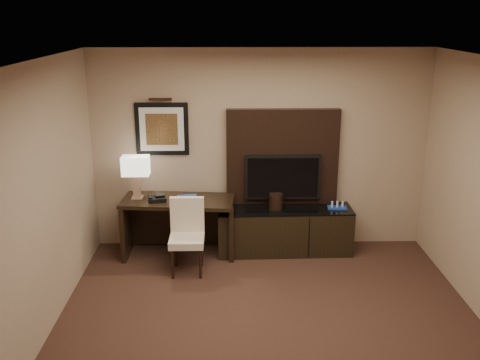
{
  "coord_description": "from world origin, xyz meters",
  "views": [
    {
      "loc": [
        -0.4,
        -4.47,
        3.12
      ],
      "look_at": [
        -0.28,
        1.8,
        1.15
      ],
      "focal_mm": 40.0,
      "sensor_mm": 36.0,
      "label": 1
    }
  ],
  "objects_px": {
    "credenza": "(284,230)",
    "ice_bucket": "(276,201)",
    "tv": "(283,177)",
    "minibar_tray": "(337,205)",
    "desk_phone": "(157,197)",
    "desk_chair": "(187,240)",
    "desk": "(179,227)",
    "table_lamp": "(136,179)"
  },
  "relations": [
    {
      "from": "tv",
      "to": "minibar_tray",
      "type": "xyz_separation_m",
      "value": [
        0.73,
        -0.14,
        -0.36
      ]
    },
    {
      "from": "tv",
      "to": "desk_phone",
      "type": "xyz_separation_m",
      "value": [
        -1.65,
        -0.25,
        -0.18
      ]
    },
    {
      "from": "desk_phone",
      "to": "minibar_tray",
      "type": "distance_m",
      "value": 2.39
    },
    {
      "from": "desk",
      "to": "minibar_tray",
      "type": "height_order",
      "value": "desk"
    },
    {
      "from": "desk",
      "to": "minibar_tray",
      "type": "relative_size",
      "value": 5.82
    },
    {
      "from": "credenza",
      "to": "table_lamp",
      "type": "xyz_separation_m",
      "value": [
        -1.96,
        0.0,
        0.73
      ]
    },
    {
      "from": "tv",
      "to": "desk_chair",
      "type": "xyz_separation_m",
      "value": [
        -1.24,
        -0.73,
        -0.58
      ]
    },
    {
      "from": "tv",
      "to": "credenza",
      "type": "bearing_deg",
      "value": -78.53
    },
    {
      "from": "credenza",
      "to": "tv",
      "type": "bearing_deg",
      "value": 100.03
    },
    {
      "from": "desk_chair",
      "to": "tv",
      "type": "bearing_deg",
      "value": 30.37
    },
    {
      "from": "credenza",
      "to": "ice_bucket",
      "type": "distance_m",
      "value": 0.43
    },
    {
      "from": "desk_chair",
      "to": "desk_phone",
      "type": "bearing_deg",
      "value": 129.89
    },
    {
      "from": "credenza",
      "to": "minibar_tray",
      "type": "distance_m",
      "value": 0.78
    },
    {
      "from": "desk",
      "to": "table_lamp",
      "type": "distance_m",
      "value": 0.85
    },
    {
      "from": "table_lamp",
      "to": "ice_bucket",
      "type": "bearing_deg",
      "value": 0.3
    },
    {
      "from": "credenza",
      "to": "desk_chair",
      "type": "distance_m",
      "value": 1.41
    },
    {
      "from": "credenza",
      "to": "minibar_tray",
      "type": "xyz_separation_m",
      "value": [
        0.7,
        0.0,
        0.35
      ]
    },
    {
      "from": "desk",
      "to": "credenza",
      "type": "bearing_deg",
      "value": 6.79
    },
    {
      "from": "tv",
      "to": "ice_bucket",
      "type": "relative_size",
      "value": 4.84
    },
    {
      "from": "desk",
      "to": "tv",
      "type": "bearing_deg",
      "value": 12.55
    },
    {
      "from": "desk_chair",
      "to": "table_lamp",
      "type": "height_order",
      "value": "table_lamp"
    },
    {
      "from": "tv",
      "to": "table_lamp",
      "type": "relative_size",
      "value": 1.92
    },
    {
      "from": "desk",
      "to": "minibar_tray",
      "type": "bearing_deg",
      "value": 6.2
    },
    {
      "from": "credenza",
      "to": "desk_phone",
      "type": "bearing_deg",
      "value": -177.7
    },
    {
      "from": "credenza",
      "to": "desk_phone",
      "type": "relative_size",
      "value": 8.23
    },
    {
      "from": "table_lamp",
      "to": "ice_bucket",
      "type": "height_order",
      "value": "table_lamp"
    },
    {
      "from": "desk",
      "to": "tv",
      "type": "distance_m",
      "value": 1.54
    },
    {
      "from": "desk_chair",
      "to": "desk_phone",
      "type": "height_order",
      "value": "desk_phone"
    },
    {
      "from": "table_lamp",
      "to": "desk_phone",
      "type": "bearing_deg",
      "value": -21.95
    },
    {
      "from": "tv",
      "to": "minibar_tray",
      "type": "relative_size",
      "value": 3.99
    },
    {
      "from": "credenza",
      "to": "ice_bucket",
      "type": "height_order",
      "value": "ice_bucket"
    },
    {
      "from": "minibar_tray",
      "to": "credenza",
      "type": "bearing_deg",
      "value": -179.79
    },
    {
      "from": "desk_phone",
      "to": "desk_chair",
      "type": "bearing_deg",
      "value": -64.19
    },
    {
      "from": "table_lamp",
      "to": "desk_phone",
      "type": "relative_size",
      "value": 2.39
    },
    {
      "from": "desk_phone",
      "to": "ice_bucket",
      "type": "xyz_separation_m",
      "value": [
        1.55,
        0.12,
        -0.11
      ]
    },
    {
      "from": "desk_phone",
      "to": "minibar_tray",
      "type": "height_order",
      "value": "desk_phone"
    },
    {
      "from": "credenza",
      "to": "tv",
      "type": "distance_m",
      "value": 0.73
    },
    {
      "from": "desk_chair",
      "to": "desk_phone",
      "type": "distance_m",
      "value": 0.75
    },
    {
      "from": "ice_bucket",
      "to": "desk_chair",
      "type": "bearing_deg",
      "value": -152.08
    },
    {
      "from": "desk",
      "to": "ice_bucket",
      "type": "height_order",
      "value": "ice_bucket"
    },
    {
      "from": "desk_chair",
      "to": "ice_bucket",
      "type": "bearing_deg",
      "value": 27.68
    },
    {
      "from": "tv",
      "to": "desk",
      "type": "bearing_deg",
      "value": -172.22
    }
  ]
}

